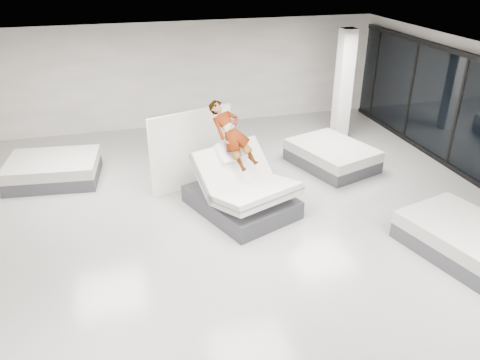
{
  "coord_description": "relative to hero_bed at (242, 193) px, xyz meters",
  "views": [
    {
      "loc": [
        -2.27,
        -7.32,
        5.19
      ],
      "look_at": [
        -0.08,
        0.72,
        1.0
      ],
      "focal_mm": 35.0,
      "sensor_mm": 36.0,
      "label": 1
    }
  ],
  "objects": [
    {
      "name": "column",
      "position": [
        3.9,
        3.3,
        1.16
      ],
      "size": [
        0.4,
        0.4,
        3.2
      ],
      "primitive_type": "cube",
      "color": "white",
      "rests_on": "floor"
    },
    {
      "name": "flat_bed_left_far",
      "position": [
        -4.05,
        2.61,
        -0.15
      ],
      "size": [
        2.26,
        1.8,
        0.58
      ],
      "color": "#3C3C41",
      "rests_on": "floor"
    },
    {
      "name": "hero_bed",
      "position": [
        0.0,
        0.0,
        0.0
      ],
      "size": [
        2.38,
        2.68,
        1.47
      ],
      "color": "#3C3C41",
      "rests_on": "floor"
    },
    {
      "name": "flat_bed_right_far",
      "position": [
        2.88,
        1.61,
        -0.15
      ],
      "size": [
        2.14,
        2.48,
        0.58
      ],
      "color": "#3C3C41",
      "rests_on": "floor"
    },
    {
      "name": "remote",
      "position": [
        0.21,
        0.07,
        0.74
      ],
      "size": [
        0.1,
        0.15,
        0.08
      ],
      "primitive_type": "cube",
      "rotation": [
        0.35,
        0.0,
        0.38
      ],
      "color": "black",
      "rests_on": "person"
    },
    {
      "name": "divider_panel",
      "position": [
        -0.82,
        1.41,
        0.5
      ],
      "size": [
        2.0,
        0.72,
        1.88
      ],
      "primitive_type": "cube",
      "rotation": [
        0.0,
        0.0,
        0.31
      ],
      "color": "white",
      "rests_on": "floor"
    },
    {
      "name": "room",
      "position": [
        -0.1,
        -1.2,
        1.16
      ],
      "size": [
        14.0,
        14.04,
        3.2
      ],
      "color": "#A6A39D",
      "rests_on": "ground"
    },
    {
      "name": "person",
      "position": [
        -0.13,
        0.32,
        0.92
      ],
      "size": [
        1.12,
        1.65,
        1.19
      ],
      "primitive_type": "imported",
      "rotation": [
        0.99,
        0.0,
        0.38
      ],
      "color": "slate",
      "rests_on": "hero_bed"
    },
    {
      "name": "flat_bed_right_near",
      "position": [
        3.59,
        -2.58,
        -0.15
      ],
      "size": [
        2.06,
        2.44,
        0.58
      ],
      "color": "#3C3C41",
      "rests_on": "floor"
    }
  ]
}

